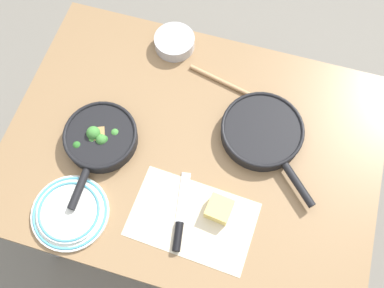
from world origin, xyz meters
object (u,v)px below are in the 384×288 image
object	(u,v)px
dinner_plate_stack	(70,212)
prep_bowl_steel	(175,42)
cheese_block	(219,209)
grater_knife	(180,222)
skillet_broccoli	(100,138)
skillet_eggs	(262,132)
wooden_spoon	(247,94)

from	to	relation	value
dinner_plate_stack	prep_bowl_steel	bearing A→B (deg)	-100.08
cheese_block	grater_knife	bearing A→B (deg)	34.00
skillet_broccoli	dinner_plate_stack	bearing A→B (deg)	-1.45
skillet_eggs	cheese_block	world-z (taller)	skillet_eggs
cheese_block	dinner_plate_stack	xyz separation A→B (m)	(0.43, 0.13, -0.01)
wooden_spoon	dinner_plate_stack	size ratio (longest dim) A/B	1.51
grater_knife	cheese_block	bearing A→B (deg)	-65.57
dinner_plate_stack	skillet_broccoli	bearing A→B (deg)	-91.01
skillet_broccoli	prep_bowl_steel	distance (m)	0.44
wooden_spoon	cheese_block	xyz separation A→B (m)	(-0.01, 0.42, 0.01)
skillet_broccoli	cheese_block	size ratio (longest dim) A/B	4.59
cheese_block	prep_bowl_steel	world-z (taller)	same
cheese_block	prep_bowl_steel	xyz separation A→B (m)	(0.31, -0.54, 0.00)
dinner_plate_stack	prep_bowl_steel	distance (m)	0.68
wooden_spoon	skillet_eggs	bearing A→B (deg)	-46.24
skillet_eggs	prep_bowl_steel	bearing A→B (deg)	-168.85
skillet_eggs	grater_knife	size ratio (longest dim) A/B	1.40
cheese_block	skillet_eggs	bearing A→B (deg)	-103.56
grater_knife	dinner_plate_stack	distance (m)	0.33
cheese_block	prep_bowl_steel	bearing A→B (deg)	-60.30
prep_bowl_steel	cheese_block	bearing A→B (deg)	119.70
skillet_eggs	wooden_spoon	xyz separation A→B (m)	(0.08, -0.13, -0.02)
wooden_spoon	grater_knife	world-z (taller)	grater_knife
prep_bowl_steel	skillet_broccoli	bearing A→B (deg)	74.82
cheese_block	prep_bowl_steel	size ratio (longest dim) A/B	0.56
skillet_broccoli	prep_bowl_steel	xyz separation A→B (m)	(-0.11, -0.42, -0.01)
grater_knife	prep_bowl_steel	bearing A→B (deg)	9.10
skillet_eggs	prep_bowl_steel	xyz separation A→B (m)	(0.37, -0.25, -0.00)
cheese_block	prep_bowl_steel	distance (m)	0.62
skillet_eggs	dinner_plate_stack	distance (m)	0.64
skillet_eggs	dinner_plate_stack	world-z (taller)	skillet_eggs
grater_knife	dinner_plate_stack	xyz separation A→B (m)	(0.32, 0.06, 0.00)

